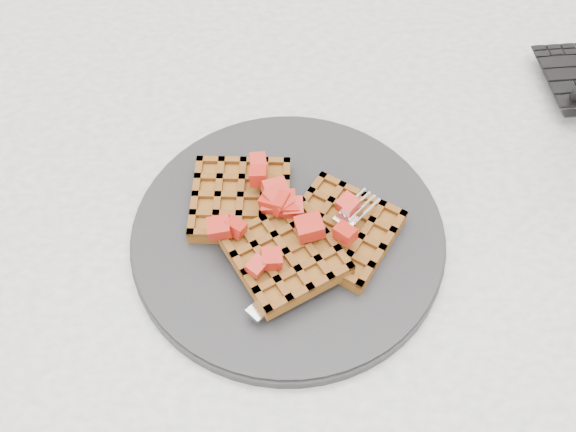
{
  "coord_description": "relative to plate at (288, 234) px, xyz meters",
  "views": [
    {
      "loc": [
        -0.15,
        -0.38,
        1.3
      ],
      "look_at": [
        -0.12,
        -0.03,
        0.79
      ],
      "focal_mm": 40.0,
      "sensor_mm": 36.0,
      "label": 1
    }
  ],
  "objects": [
    {
      "name": "table",
      "position": [
        0.12,
        0.03,
        -0.12
      ],
      "size": [
        1.2,
        0.8,
        0.75
      ],
      "color": "silver",
      "rests_on": "ground"
    },
    {
      "name": "waffles",
      "position": [
        0.0,
        -0.0,
        0.02
      ],
      "size": [
        0.22,
        0.19,
        0.03
      ],
      "color": "brown",
      "rests_on": "plate"
    },
    {
      "name": "plate",
      "position": [
        0.0,
        0.0,
        0.0
      ],
      "size": [
        0.31,
        0.31,
        0.02
      ],
      "primitive_type": "cylinder",
      "color": "black",
      "rests_on": "table"
    },
    {
      "name": "strawberry_pile",
      "position": [
        -0.0,
        0.0,
        0.05
      ],
      "size": [
        0.15,
        0.15,
        0.02
      ],
      "primitive_type": null,
      "color": "#880500",
      "rests_on": "waffles"
    },
    {
      "name": "fork",
      "position": [
        0.03,
        -0.03,
        0.02
      ],
      "size": [
        0.15,
        0.14,
        0.02
      ],
      "primitive_type": null,
      "rotation": [
        0.0,
        0.0,
        -0.82
      ],
      "color": "silver",
      "rests_on": "plate"
    },
    {
      "name": "ground",
      "position": [
        0.12,
        0.03,
        -0.76
      ],
      "size": [
        4.0,
        4.0,
        0.0
      ],
      "primitive_type": "plane",
      "color": "tan",
      "rests_on": "ground"
    }
  ]
}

